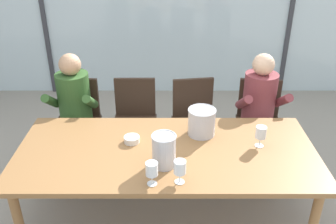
# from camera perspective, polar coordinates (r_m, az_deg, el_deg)

# --- Properties ---
(ground) EXTENTS (14.00, 14.00, 0.00)m
(ground) POSITION_cam_1_polar(r_m,az_deg,el_deg) (4.13, 0.04, -6.49)
(ground) COLOR #9E9384
(window_glass_panel) EXTENTS (7.54, 0.03, 2.60)m
(window_glass_panel) POSITION_cam_1_polar(r_m,az_deg,el_deg) (5.21, 0.13, 16.50)
(window_glass_panel) COLOR silver
(window_glass_panel) RESTS_ON ground
(window_mullion_left) EXTENTS (0.06, 0.06, 2.60)m
(window_mullion_left) POSITION_cam_1_polar(r_m,az_deg,el_deg) (5.47, -18.67, 15.65)
(window_mullion_left) COLOR #38383D
(window_mullion_left) RESTS_ON ground
(window_mullion_right) EXTENTS (0.06, 0.06, 2.60)m
(window_mullion_right) POSITION_cam_1_polar(r_m,az_deg,el_deg) (5.46, 18.95, 15.59)
(window_mullion_right) COLOR #38383D
(window_mullion_right) RESTS_ON ground
(dining_table) EXTENTS (2.34, 1.04, 0.72)m
(dining_table) POSITION_cam_1_polar(r_m,az_deg,el_deg) (2.93, -0.03, -6.91)
(dining_table) COLOR olive
(dining_table) RESTS_ON ground
(chair_near_curtain) EXTENTS (0.48, 0.48, 0.89)m
(chair_near_curtain) POSITION_cam_1_polar(r_m,az_deg,el_deg) (3.92, -13.60, -0.43)
(chair_near_curtain) COLOR #332319
(chair_near_curtain) RESTS_ON ground
(chair_left_of_center) EXTENTS (0.44, 0.44, 0.89)m
(chair_left_of_center) POSITION_cam_1_polar(r_m,az_deg,el_deg) (3.82, -4.88, -0.51)
(chair_left_of_center) COLOR #332319
(chair_left_of_center) RESTS_ON ground
(chair_center) EXTENTS (0.50, 0.50, 0.89)m
(chair_center) POSITION_cam_1_polar(r_m,az_deg,el_deg) (3.81, 4.34, -0.60)
(chair_center) COLOR #332319
(chair_center) RESTS_ON ground
(chair_right_of_center) EXTENTS (0.49, 0.49, 0.89)m
(chair_right_of_center) POSITION_cam_1_polar(r_m,az_deg,el_deg) (3.89, 14.03, -0.74)
(chair_right_of_center) COLOR #332319
(chair_right_of_center) RESTS_ON ground
(person_olive_shirt) EXTENTS (0.47, 0.62, 1.21)m
(person_olive_shirt) POSITION_cam_1_polar(r_m,az_deg,el_deg) (3.71, -14.24, 0.79)
(person_olive_shirt) COLOR #2D5123
(person_olive_shirt) RESTS_ON ground
(person_maroon_top) EXTENTS (0.48, 0.63, 1.21)m
(person_maroon_top) POSITION_cam_1_polar(r_m,az_deg,el_deg) (3.70, 14.41, 0.72)
(person_maroon_top) COLOR brown
(person_maroon_top) RESTS_ON ground
(ice_bucket_primary) EXTENTS (0.23, 0.23, 0.23)m
(ice_bucket_primary) POSITION_cam_1_polar(r_m,az_deg,el_deg) (3.05, 5.46, -1.48)
(ice_bucket_primary) COLOR #B7B7BC
(ice_bucket_primary) RESTS_ON dining_table
(ice_bucket_secondary) EXTENTS (0.18, 0.18, 0.25)m
(ice_bucket_secondary) POSITION_cam_1_polar(r_m,az_deg,el_deg) (2.66, -0.42, -5.91)
(ice_bucket_secondary) COLOR #B7B7BC
(ice_bucket_secondary) RESTS_ON dining_table
(tasting_bowl) EXTENTS (0.13, 0.13, 0.05)m
(tasting_bowl) POSITION_cam_1_polar(r_m,az_deg,el_deg) (2.99, -5.38, -4.22)
(tasting_bowl) COLOR silver
(tasting_bowl) RESTS_ON dining_table
(wine_glass_by_left_taster) EXTENTS (0.08, 0.08, 0.17)m
(wine_glass_by_left_taster) POSITION_cam_1_polar(r_m,az_deg,el_deg) (2.51, 2.07, -8.67)
(wine_glass_by_left_taster) COLOR silver
(wine_glass_by_left_taster) RESTS_ON dining_table
(wine_glass_near_bucket) EXTENTS (0.08, 0.08, 0.17)m
(wine_glass_near_bucket) POSITION_cam_1_polar(r_m,az_deg,el_deg) (2.97, 14.40, -3.23)
(wine_glass_near_bucket) COLOR silver
(wine_glass_near_bucket) RESTS_ON dining_table
(wine_glass_center_pour) EXTENTS (0.08, 0.08, 0.17)m
(wine_glass_center_pour) POSITION_cam_1_polar(r_m,az_deg,el_deg) (2.49, -2.31, -8.85)
(wine_glass_center_pour) COLOR silver
(wine_glass_center_pour) RESTS_ON dining_table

